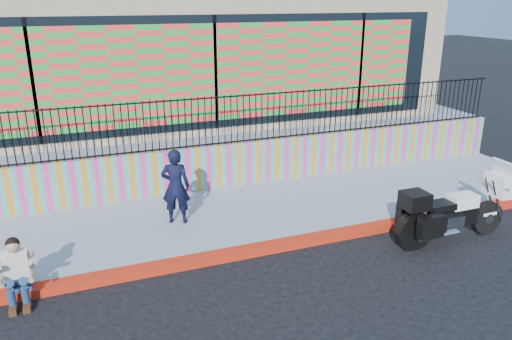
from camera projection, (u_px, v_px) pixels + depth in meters
name	position (u px, v px, depth m)	size (l,w,h in m)	color
ground	(280.00, 249.00, 9.73)	(90.00, 90.00, 0.00)	black
red_curb	(280.00, 245.00, 9.70)	(16.00, 0.30, 0.15)	red
sidewalk	(251.00, 213.00, 11.16)	(16.00, 3.00, 0.15)	gray
mural_wall	(228.00, 165.00, 12.36)	(16.00, 0.20, 1.10)	#ED3E89
metal_fence	(227.00, 120.00, 11.98)	(15.80, 0.04, 1.20)	black
elevated_platform	(181.00, 122.00, 16.88)	(16.00, 10.00, 1.25)	gray
storefront_building	(179.00, 43.00, 15.83)	(14.00, 8.06, 4.00)	tan
police_motorcycle	(451.00, 211.00, 9.83)	(2.52, 0.83, 1.57)	black
police_officer	(176.00, 186.00, 10.27)	(0.59, 0.38, 1.61)	black
seated_man	(17.00, 278.00, 7.87)	(0.54, 0.71, 1.06)	navy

